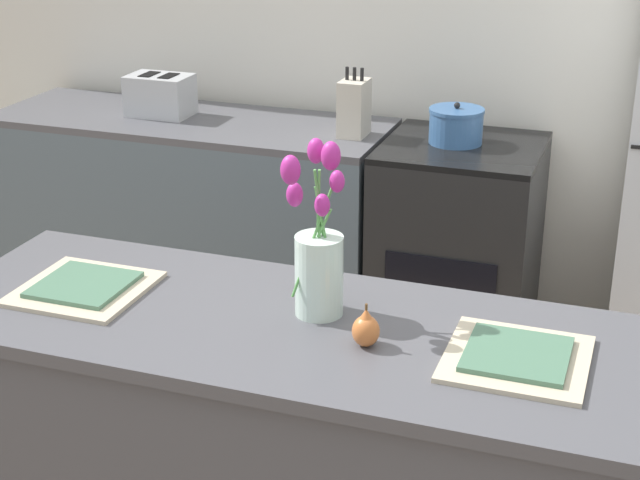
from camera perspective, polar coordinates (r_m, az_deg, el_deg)
name	(u,v)px	position (r m, az deg, el deg)	size (l,w,h in m)	color
back_wall	(465,7)	(4.09, 8.44, 13.27)	(5.20, 0.08, 2.70)	silver
kitchen_island	(288,474)	(2.61, -1.89, -13.47)	(1.80, 0.66, 0.88)	#4C4C51
back_counter	(194,218)	(4.29, -7.33, 1.26)	(1.68, 0.60, 0.89)	slate
stove_range	(457,253)	(3.94, 7.96, -0.74)	(0.60, 0.61, 0.89)	black
flower_vase	(318,256)	(2.36, -0.11, -0.95)	(0.15, 0.17, 0.43)	silver
pear_figurine	(366,329)	(2.26, 2.68, -5.20)	(0.06, 0.06, 0.11)	#C66B33
plate_setting_left	(84,287)	(2.61, -13.57, -2.69)	(0.32, 0.32, 0.02)	beige
plate_setting_right	(517,357)	(2.25, 11.38, -6.70)	(0.32, 0.32, 0.02)	beige
toaster	(160,95)	(4.21, -9.29, 8.32)	(0.28, 0.18, 0.17)	#B7BABC
cooking_pot	(456,126)	(3.79, 7.92, 6.61)	(0.21, 0.21, 0.16)	#386093
knife_block	(354,108)	(3.84, 1.99, 7.69)	(0.10, 0.14, 0.27)	beige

